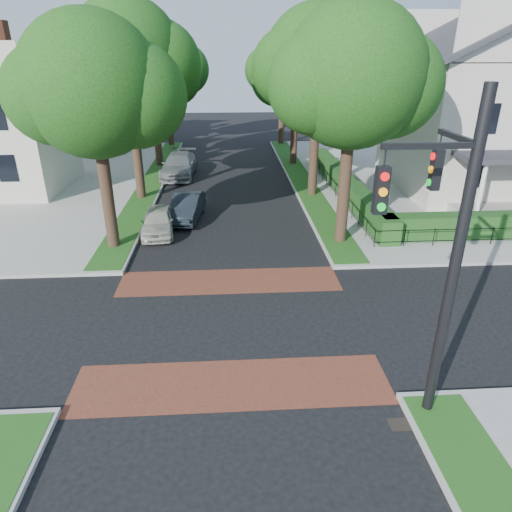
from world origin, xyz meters
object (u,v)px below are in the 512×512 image
at_px(traffic_signal, 445,245).
at_px(parked_car_front, 158,221).
at_px(parked_car_rear, 179,165).
at_px(parked_car_middle, 187,207).

relative_size(traffic_signal, parked_car_front, 2.02).
height_order(traffic_signal, parked_car_rear, traffic_signal).
height_order(traffic_signal, parked_car_middle, traffic_signal).
bearing_deg(parked_car_rear, parked_car_middle, -79.51).
bearing_deg(parked_car_middle, parked_car_front, -113.91).
relative_size(parked_car_front, parked_car_rear, 0.68).
bearing_deg(parked_car_rear, parked_car_front, -87.10).
relative_size(traffic_signal, parked_car_middle, 1.88).
bearing_deg(parked_car_middle, traffic_signal, -57.65).
distance_m(traffic_signal, parked_car_rear, 26.86).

